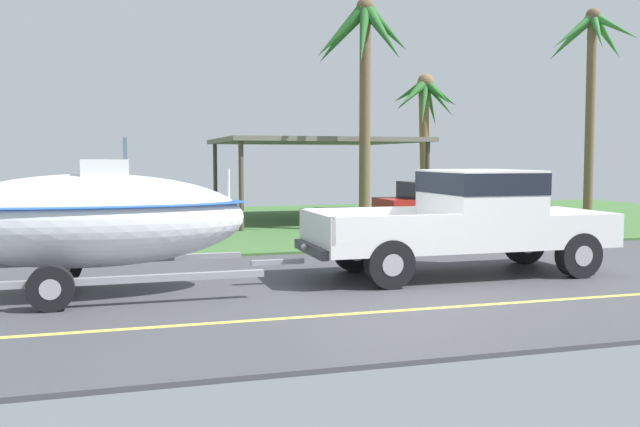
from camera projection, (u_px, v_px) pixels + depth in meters
name	position (u px, v px, depth m)	size (l,w,h in m)	color
ground	(278.00, 233.00, 19.42)	(36.00, 22.00, 0.11)	#424247
pickup_truck_towing	(477.00, 217.00, 12.43)	(5.69, 1.99, 1.89)	silver
boat_on_trailer	(89.00, 220.00, 10.54)	(6.08, 2.35, 2.42)	gray
parked_sedan_near	(450.00, 204.00, 21.14)	(4.62, 1.86, 1.38)	#B21E19
carport_awning	(313.00, 143.00, 22.42)	(6.19, 5.81, 2.72)	#4C4238
palm_tree_mid	(363.00, 54.00, 19.09)	(2.95, 2.89, 6.52)	brown
palm_tree_far_left	(425.00, 110.00, 26.58)	(2.88, 2.86, 5.34)	brown
palm_tree_far_right	(591.00, 62.00, 23.32)	(2.98, 2.66, 7.14)	brown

